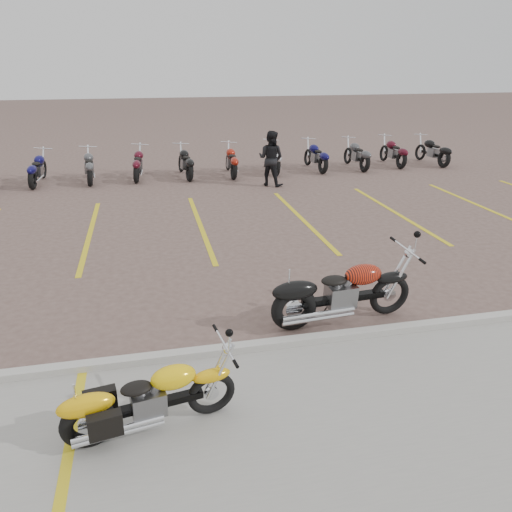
% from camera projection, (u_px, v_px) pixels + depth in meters
% --- Properties ---
extents(ground, '(100.00, 100.00, 0.00)m').
position_uv_depth(ground, '(226.00, 292.00, 9.07)').
color(ground, '#755A53').
rests_on(ground, ground).
extents(concrete_apron, '(60.00, 5.00, 0.01)m').
position_uv_depth(concrete_apron, '(299.00, 483.00, 4.99)').
color(concrete_apron, '#9E9B93').
rests_on(concrete_apron, ground).
extents(curb, '(60.00, 0.18, 0.12)m').
position_uv_depth(curb, '(248.00, 347.00, 7.23)').
color(curb, '#ADAAA3').
rests_on(curb, ground).
extents(parking_stripes, '(38.00, 5.50, 0.01)m').
position_uv_depth(parking_stripes, '(200.00, 226.00, 12.70)').
color(parking_stripes, gold).
rests_on(parking_stripes, ground).
extents(yellow_cruiser, '(1.97, 0.48, 0.81)m').
position_uv_depth(yellow_cruiser, '(147.00, 401.00, 5.56)').
color(yellow_cruiser, black).
rests_on(yellow_cruiser, ground).
extents(flame_cruiser, '(2.39, 0.40, 0.98)m').
position_uv_depth(flame_cruiser, '(339.00, 295.00, 7.87)').
color(flame_cruiser, black).
rests_on(flame_cruiser, ground).
extents(person_b, '(1.11, 1.08, 1.80)m').
position_uv_depth(person_b, '(271.00, 158.00, 16.44)').
color(person_b, black).
rests_on(person_b, ground).
extents(bg_bike_row, '(20.49, 2.01, 1.10)m').
position_uv_depth(bg_bike_row, '(184.00, 161.00, 17.92)').
color(bg_bike_row, black).
rests_on(bg_bike_row, ground).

